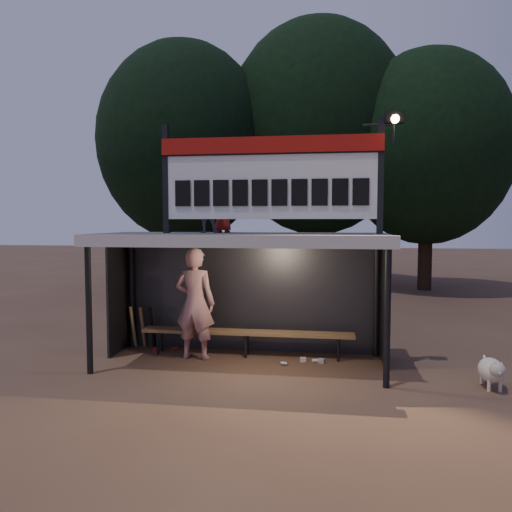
{
  "coord_description": "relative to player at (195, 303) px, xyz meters",
  "views": [
    {
      "loc": [
        1.53,
        -8.55,
        2.53
      ],
      "look_at": [
        0.2,
        0.4,
        1.9
      ],
      "focal_mm": 35.0,
      "sensor_mm": 36.0,
      "label": 1
    }
  ],
  "objects": [
    {
      "name": "tree_right",
      "position": [
        5.91,
        10.24,
        4.16
      ],
      "size": [
        6.08,
        6.08,
        8.72
      ],
      "color": "black",
      "rests_on": "ground"
    },
    {
      "name": "dugout_shelter",
      "position": [
        0.91,
        -0.01,
        0.82
      ],
      "size": [
        5.1,
        2.08,
        2.32
      ],
      "color": "#403F42",
      "rests_on": "ground"
    },
    {
      "name": "litter",
      "position": [
        1.12,
        0.11,
        -0.99
      ],
      "size": [
        3.32,
        0.82,
        0.08
      ],
      "color": "red",
      "rests_on": "ground"
    },
    {
      "name": "bench",
      "position": [
        0.91,
        0.29,
        -0.6
      ],
      "size": [
        4.0,
        0.35,
        0.48
      ],
      "color": "olive",
      "rests_on": "ground"
    },
    {
      "name": "child_b",
      "position": [
        0.47,
        0.3,
        1.72
      ],
      "size": [
        0.45,
        0.32,
        0.86
      ],
      "primitive_type": "imported",
      "rotation": [
        0.0,
        0.0,
        3.02
      ],
      "color": "#A22019",
      "rests_on": "dugout_shelter"
    },
    {
      "name": "tree_left",
      "position": [
        -3.09,
        9.74,
        4.48
      ],
      "size": [
        6.46,
        6.46,
        9.27
      ],
      "color": "black",
      "rests_on": "ground"
    },
    {
      "name": "dog",
      "position": [
        4.89,
        -0.96,
        -0.75
      ],
      "size": [
        0.36,
        0.81,
        0.49
      ],
      "color": "white",
      "rests_on": "ground"
    },
    {
      "name": "ground",
      "position": [
        0.91,
        -0.26,
        -1.03
      ],
      "size": [
        80.0,
        80.0,
        0.0
      ],
      "primitive_type": "plane",
      "color": "#503628",
      "rests_on": "ground"
    },
    {
      "name": "bats",
      "position": [
        -1.24,
        0.56,
        -0.6
      ],
      "size": [
        0.48,
        0.33,
        0.84
      ],
      "color": "#A8854E",
      "rests_on": "ground"
    },
    {
      "name": "child_a",
      "position": [
        0.23,
        0.05,
        1.76
      ],
      "size": [
        0.48,
        0.38,
        0.95
      ],
      "primitive_type": "imported",
      "rotation": [
        0.0,
        0.0,
        3.19
      ],
      "color": "slate",
      "rests_on": "dugout_shelter"
    },
    {
      "name": "scoreboard_assembly",
      "position": [
        1.47,
        -0.27,
        2.29
      ],
      "size": [
        4.1,
        0.27,
        1.99
      ],
      "color": "black",
      "rests_on": "dugout_shelter"
    },
    {
      "name": "player",
      "position": [
        0.0,
        0.0,
        0.0
      ],
      "size": [
        0.79,
        0.56,
        2.06
      ],
      "primitive_type": "imported",
      "rotation": [
        0.0,
        0.0,
        3.05
      ],
      "color": "silver",
      "rests_on": "ground"
    },
    {
      "name": "tree_mid",
      "position": [
        1.91,
        11.24,
        5.14
      ],
      "size": [
        7.22,
        7.22,
        10.36
      ],
      "color": "black",
      "rests_on": "ground"
    }
  ]
}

